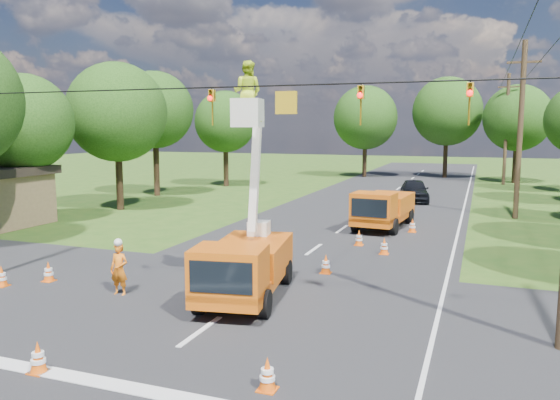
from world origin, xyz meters
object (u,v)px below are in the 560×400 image
at_px(bucket_truck, 245,248).
at_px(pole_right_mid, 520,129).
at_px(traffic_cone_4, 49,272).
at_px(tree_left_f, 225,122).
at_px(traffic_cone_3, 384,246).
at_px(ground_worker, 119,269).
at_px(traffic_cone_1, 267,375).
at_px(tree_far_c, 518,118).
at_px(traffic_cone_2, 326,264).
at_px(pole_right_far, 506,128).
at_px(distant_car, 414,190).
at_px(tree_left_d, 117,112).
at_px(tree_left_e, 155,110).
at_px(traffic_cone_0, 38,358).
at_px(tree_far_a, 365,118).
at_px(traffic_cone_8, 359,238).
at_px(second_truck, 383,208).
at_px(traffic_cone_7, 412,226).
at_px(tree_left_c, 24,123).
at_px(tree_far_b, 447,112).
at_px(traffic_cone_5, 2,277).

xyz_separation_m(bucket_truck, pole_right_mid, (8.54, 19.06, 3.51)).
height_order(traffic_cone_4, tree_left_f, tree_left_f).
bearing_deg(traffic_cone_3, ground_worker, -129.24).
bearing_deg(traffic_cone_1, tree_far_c, 81.71).
bearing_deg(traffic_cone_2, pole_right_far, 78.81).
height_order(distant_car, tree_left_d, tree_left_d).
distance_m(bucket_truck, tree_left_e, 27.36).
bearing_deg(tree_left_d, traffic_cone_0, -57.51).
relative_size(pole_right_mid, tree_far_a, 1.05).
height_order(traffic_cone_8, tree_left_f, tree_left_f).
relative_size(traffic_cone_8, pole_right_mid, 0.07).
bearing_deg(second_truck, tree_left_f, 141.68).
height_order(traffic_cone_2, tree_left_f, tree_left_f).
bearing_deg(distant_car, tree_left_f, 154.72).
bearing_deg(tree_left_f, traffic_cone_4, -75.34).
xyz_separation_m(distant_car, traffic_cone_1, (0.59, -29.69, -0.43)).
relative_size(traffic_cone_2, tree_left_e, 0.08).
relative_size(traffic_cone_7, tree_left_c, 0.09).
height_order(pole_right_mid, tree_left_e, pole_right_mid).
height_order(distant_car, tree_far_a, tree_far_a).
xyz_separation_m(traffic_cone_8, tree_left_e, (-18.41, 12.44, 6.13)).
bearing_deg(tree_left_f, traffic_cone_8, -51.25).
relative_size(bucket_truck, traffic_cone_0, 10.07).
xyz_separation_m(second_truck, traffic_cone_4, (-8.91, -13.78, -0.71)).
bearing_deg(traffic_cone_1, traffic_cone_3, 89.14).
relative_size(traffic_cone_7, tree_far_c, 0.08).
relative_size(bucket_truck, traffic_cone_1, 10.07).
bearing_deg(traffic_cone_2, traffic_cone_4, -153.53).
distance_m(second_truck, traffic_cone_7, 1.83).
height_order(traffic_cone_2, tree_far_b, tree_far_b).
xyz_separation_m(tree_left_c, tree_left_d, (1.50, 6.00, 0.69)).
distance_m(tree_far_a, tree_far_c, 14.53).
bearing_deg(traffic_cone_8, tree_left_f, 128.75).
bearing_deg(tree_left_c, tree_far_b, 61.56).
distance_m(distant_car, tree_far_a, 19.77).
height_order(ground_worker, traffic_cone_3, ground_worker).
height_order(traffic_cone_2, tree_left_e, tree_left_e).
distance_m(pole_right_far, tree_left_f, 25.36).
height_order(bucket_truck, traffic_cone_3, bucket_truck).
xyz_separation_m(traffic_cone_4, tree_left_f, (-7.77, 29.70, 5.33)).
bearing_deg(traffic_cone_5, tree_left_d, 113.94).
bearing_deg(ground_worker, traffic_cone_8, 59.68).
bearing_deg(tree_far_c, tree_left_c, -128.23).
height_order(traffic_cone_5, tree_left_f, tree_left_f).
height_order(traffic_cone_3, traffic_cone_8, same).
distance_m(pole_right_mid, tree_left_f, 25.36).
bearing_deg(traffic_cone_2, tree_left_f, 122.62).
distance_m(distant_car, traffic_cone_8, 15.84).
height_order(traffic_cone_4, tree_left_e, tree_left_e).
bearing_deg(tree_far_b, tree_left_d, -120.96).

